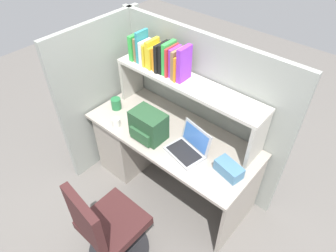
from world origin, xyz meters
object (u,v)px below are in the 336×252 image
laptop (189,147)px  snack_canister (116,104)px  computer_mouse (135,117)px  office_chair (108,231)px  paper_cup (116,122)px  backpack (148,126)px  tissue_box (229,169)px

laptop → snack_canister: laptop is taller
laptop → computer_mouse: 0.65m
snack_canister → office_chair: 1.19m
paper_cup → backpack: bearing=15.9°
office_chair → paper_cup: bearing=-42.3°
paper_cup → snack_canister: bearing=137.8°
tissue_box → snack_canister: bearing=-166.8°
laptop → office_chair: 0.92m
backpack → office_chair: (0.25, -0.74, -0.46)m
laptop → backpack: bearing=-167.2°
laptop → office_chair: laptop is taller
backpack → office_chair: backpack is taller
laptop → backpack: size_ratio=1.18×
laptop → tissue_box: 0.38m
backpack → paper_cup: bearing=-164.1°
computer_mouse → snack_canister: (-0.25, -0.01, 0.04)m
laptop → tissue_box: size_ratio=1.61×
backpack → computer_mouse: size_ratio=2.88×
computer_mouse → backpack: bearing=7.6°
computer_mouse → tissue_box: (1.02, 0.01, 0.03)m
backpack → tissue_box: bearing=7.7°
paper_cup → office_chair: office_chair is taller
tissue_box → office_chair: office_chair is taller
paper_cup → tissue_box: bearing=10.2°
tissue_box → snack_canister: 1.27m
computer_mouse → office_chair: size_ratio=0.11×
backpack → tissue_box: 0.77m
snack_canister → backpack: bearing=-9.2°
office_chair → laptop: bearing=-92.8°
computer_mouse → laptop: bearing=26.8°
computer_mouse → tissue_box: size_ratio=0.47×
backpack → computer_mouse: backpack is taller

